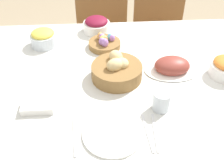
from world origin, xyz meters
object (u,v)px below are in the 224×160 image
at_px(pineapple_bowl, 43,38).
at_px(dinner_plate, 111,134).
at_px(ham_platter, 172,67).
at_px(beet_salad_bowl, 96,25).
at_px(bread_basket, 117,69).
at_px(butter_dish, 38,106).
at_px(chair_far_center, 102,32).
at_px(drinking_cup, 161,101).
at_px(chair_far_right, 160,30).
at_px(egg_basket, 105,43).
at_px(knife, 148,133).
at_px(spoon, 155,132).
at_px(fork, 75,136).

relative_size(pineapple_bowl, dinner_plate, 0.64).
bearing_deg(ham_platter, beet_salad_bowl, 129.86).
xyz_separation_m(bread_basket, butter_dish, (-0.36, -0.20, -0.03)).
height_order(bread_basket, ham_platter, bread_basket).
xyz_separation_m(chair_far_center, drinking_cup, (0.21, -1.16, 0.30)).
relative_size(chair_far_right, beet_salad_bowl, 5.92).
xyz_separation_m(chair_far_right, egg_basket, (-0.48, -0.64, 0.28)).
relative_size(knife, spoon, 1.00).
bearing_deg(ham_platter, knife, -115.39).
height_order(pineapple_bowl, fork, pineapple_bowl).
relative_size(ham_platter, beet_salad_bowl, 1.68).
bearing_deg(butter_dish, dinner_plate, -28.66).
bearing_deg(chair_far_right, pineapple_bowl, -145.46).
height_order(chair_far_right, egg_basket, chair_far_right).
bearing_deg(bread_basket, chair_far_right, 64.69).
relative_size(egg_basket, spoon, 0.92).
height_order(bread_basket, knife, bread_basket).
distance_m(fork, butter_dish, 0.24).
distance_m(egg_basket, ham_platter, 0.42).
xyz_separation_m(egg_basket, beet_salad_bowl, (-0.04, 0.19, 0.02)).
relative_size(pineapple_bowl, knife, 0.77).
height_order(ham_platter, butter_dish, ham_platter).
distance_m(dinner_plate, knife, 0.14).
height_order(bread_basket, spoon, bread_basket).
distance_m(chair_far_right, bread_basket, 1.07).
distance_m(beet_salad_bowl, pineapple_bowl, 0.34).
distance_m(beet_salad_bowl, knife, 0.87).
relative_size(chair_far_right, egg_basket, 5.36).
bearing_deg(dinner_plate, knife, 0.00).
xyz_separation_m(egg_basket, spoon, (0.17, -0.66, -0.03)).
height_order(egg_basket, dinner_plate, egg_basket).
xyz_separation_m(chair_far_right, bread_basket, (-0.44, -0.93, 0.30)).
bearing_deg(dinner_plate, spoon, 0.00).
bearing_deg(egg_basket, knife, -78.18).
bearing_deg(chair_far_center, fork, -96.70).
relative_size(dinner_plate, butter_dish, 1.73).
relative_size(bread_basket, drinking_cup, 2.83).
height_order(beet_salad_bowl, fork, beet_salad_bowl).
bearing_deg(knife, fork, 176.38).
bearing_deg(drinking_cup, beet_salad_bowl, 110.05).
bearing_deg(butter_dish, fork, -45.85).
bearing_deg(butter_dish, chair_far_right, 54.73).
bearing_deg(spoon, bread_basket, 112.18).
distance_m(chair_far_center, bread_basket, 0.98).
xyz_separation_m(chair_far_center, dinner_plate, (-0.01, -1.30, 0.26)).
bearing_deg(chair_far_center, beet_salad_bowl, -96.06).
xyz_separation_m(dinner_plate, knife, (0.14, 0.00, -0.00)).
relative_size(bread_basket, fork, 1.25).
bearing_deg(pineapple_bowl, egg_basket, -7.71).
distance_m(egg_basket, beet_salad_bowl, 0.20).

